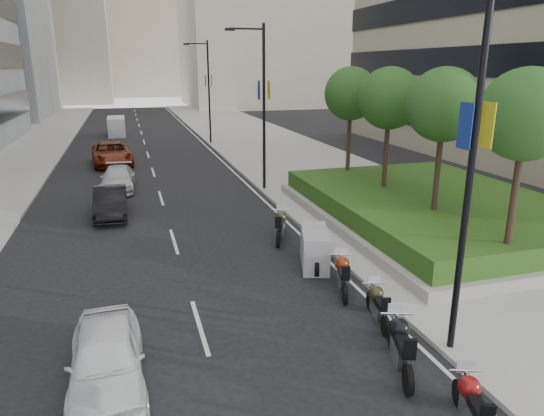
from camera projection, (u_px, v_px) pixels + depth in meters
name	position (u px, v px, depth m)	size (l,w,h in m)	color
ground	(301.00, 411.00, 9.99)	(160.00, 160.00, 0.00)	black
sidewalk_right	(280.00, 151.00, 40.02)	(10.00, 100.00, 0.15)	#9E9B93
lane_edge	(216.00, 155.00, 38.58)	(0.12, 100.00, 0.01)	silver
lane_centre	(149.00, 159.00, 37.15)	(0.12, 100.00, 0.01)	silver
building_cream_right	(265.00, 0.00, 84.52)	(28.00, 24.00, 36.00)	#B7AD93
building_cream_left	(34.00, 11.00, 92.19)	(26.00, 24.00, 34.00)	#B7AD93
building_cream_centre	(139.00, 13.00, 115.51)	(30.00, 24.00, 38.00)	#B7AD93
planter	(434.00, 216.00, 21.83)	(10.00, 14.00, 0.40)	#9A9790
hedge	(435.00, 203.00, 21.66)	(9.40, 13.40, 0.80)	#193E11
tree_0	(526.00, 115.00, 14.47)	(2.80, 2.80, 6.30)	#332319
tree_1	(444.00, 105.00, 18.15)	(2.80, 2.80, 6.30)	#332319
tree_2	(390.00, 99.00, 21.83)	(2.80, 2.80, 6.30)	#332319
tree_3	(351.00, 94.00, 25.51)	(2.80, 2.80, 6.30)	#332319
lamp_post_0	(467.00, 150.00, 10.62)	(2.34, 0.45, 9.00)	black
lamp_post_1	(261.00, 100.00, 26.25)	(2.34, 0.45, 9.00)	black
lamp_post_2	(207.00, 87.00, 42.80)	(2.34, 0.45, 9.00)	black
motorcycle_1	(472.00, 405.00, 9.35)	(0.89, 1.97, 1.02)	black
motorcycle_2	(400.00, 345.00, 11.22)	(1.01, 2.27, 1.17)	black
motorcycle_3	(378.00, 305.00, 13.34)	(0.69, 1.96, 0.99)	black
motorcycle_4	(342.00, 274.00, 15.16)	(0.91, 2.09, 1.07)	black
motorcycle_5	(315.00, 248.00, 17.06)	(1.50, 2.37, 1.34)	black
motorcycle_6	(280.00, 225.00, 19.73)	(1.08, 2.15, 1.14)	black
car_a	(106.00, 358.00, 10.62)	(1.60, 3.99, 1.36)	white
car_b	(111.00, 202.00, 22.79)	(1.45, 4.17, 1.37)	black
car_c	(118.00, 179.00, 27.75)	(1.81, 4.45, 1.29)	silver
car_d	(112.00, 153.00, 34.82)	(2.67, 5.80, 1.61)	maroon
delivery_van	(117.00, 127.00, 49.28)	(1.69, 4.42, 1.85)	white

